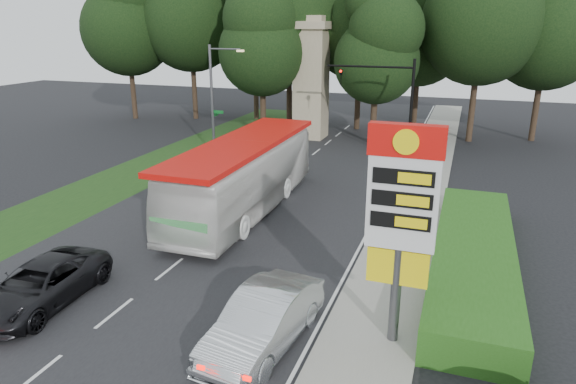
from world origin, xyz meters
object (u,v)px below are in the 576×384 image
(monument, at_px, (311,78))
(transit_bus, at_px, (244,176))
(gas_station_pylon, at_px, (402,208))
(sedan_silver, at_px, (263,321))
(streetlight_signs, at_px, (214,95))
(suv_charcoal, at_px, (40,285))
(traffic_signal_mast, at_px, (392,96))

(monument, xyz_separation_m, transit_bus, (2.06, -18.66, -3.24))
(gas_station_pylon, relative_size, sedan_silver, 1.29)
(gas_station_pylon, distance_m, sedan_silver, 5.35)
(streetlight_signs, distance_m, monument, 9.44)
(monument, relative_size, transit_bus, 0.75)
(monument, xyz_separation_m, suv_charcoal, (-0.80, -29.77, -4.36))
(monument, bearing_deg, streetlight_signs, -121.97)
(gas_station_pylon, relative_size, streetlight_signs, 0.86)
(streetlight_signs, bearing_deg, sedan_silver, -59.86)
(streetlight_signs, bearing_deg, monument, 58.03)
(gas_station_pylon, bearing_deg, traffic_signal_mast, 99.09)
(traffic_signal_mast, bearing_deg, suv_charcoal, -109.63)
(sedan_silver, bearing_deg, streetlight_signs, 126.45)
(monument, xyz_separation_m, sedan_silver, (7.50, -29.50, -4.23))
(streetlight_signs, bearing_deg, traffic_signal_mast, 8.92)
(streetlight_signs, relative_size, monument, 0.80)
(streetlight_signs, relative_size, sedan_silver, 1.50)
(sedan_silver, distance_m, suv_charcoal, 8.31)
(monument, bearing_deg, gas_station_pylon, -68.20)
(gas_station_pylon, distance_m, suv_charcoal, 12.68)
(transit_bus, bearing_deg, monument, 95.41)
(streetlight_signs, height_order, sedan_silver, streetlight_signs)
(streetlight_signs, height_order, monument, monument)
(streetlight_signs, distance_m, transit_bus, 13.04)
(streetlight_signs, distance_m, suv_charcoal, 22.49)
(sedan_silver, bearing_deg, gas_station_pylon, 28.26)
(sedan_silver, height_order, suv_charcoal, sedan_silver)
(gas_station_pylon, distance_m, streetlight_signs, 25.74)
(gas_station_pylon, height_order, streetlight_signs, streetlight_signs)
(transit_bus, bearing_deg, traffic_signal_mast, 65.17)
(transit_bus, xyz_separation_m, sedan_silver, (5.44, -10.84, -0.99))
(gas_station_pylon, height_order, monument, monument)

